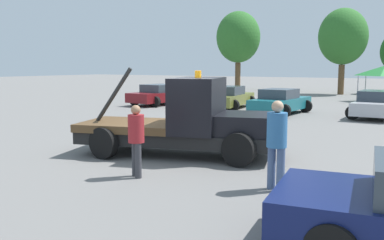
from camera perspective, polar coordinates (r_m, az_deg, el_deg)
The scene contains 10 objects.
ground_plane at distance 12.37m, azimuth -1.98°, elevation -4.67°, with size 160.00×160.00×0.00m, color slate.
tow_truck at distance 12.12m, azimuth -0.41°, elevation -0.39°, with size 6.03×3.55×2.51m.
person_near_truck at distance 8.91m, azimuth 11.23°, elevation -2.48°, with size 0.41×0.41×1.86m.
person_at_hood at distance 9.86m, azimuth -7.45°, elevation -2.10°, with size 0.37×0.37×1.67m.
parked_car_maroon at distance 28.11m, azimuth -4.06°, elevation 3.38°, with size 2.86×5.05×1.34m.
parked_car_olive at distance 25.69m, azimuth 4.72°, elevation 3.01°, with size 2.95×5.08×1.34m.
parked_car_teal at distance 23.10m, azimuth 11.68°, elevation 2.39°, with size 2.53×4.55×1.34m.
parked_car_silver at distance 23.00m, azimuth 23.52°, elevation 1.92°, with size 2.40×4.72×1.34m.
tree_left at distance 40.13m, azimuth 19.49°, elevation 10.42°, with size 4.20×4.20×7.50m.
tree_right at distance 45.38m, azimuth 6.19°, elevation 10.90°, with size 4.54×4.54×8.11m.
Camera 1 is at (6.69, -10.09, 2.57)m, focal length 40.00 mm.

